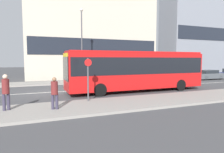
# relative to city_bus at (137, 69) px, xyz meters

# --- Properties ---
(ground_plane) EXTENTS (120.00, 120.00, 0.00)m
(ground_plane) POSITION_rel_city_bus_xyz_m (-6.92, 2.11, -1.90)
(ground_plane) COLOR #444447
(sidewalk_near) EXTENTS (44.00, 3.50, 0.13)m
(sidewalk_near) POSITION_rel_city_bus_xyz_m (-6.92, -4.14, -1.84)
(sidewalk_near) COLOR gray
(sidewalk_near) RESTS_ON ground_plane
(sidewalk_far) EXTENTS (44.00, 3.50, 0.13)m
(sidewalk_far) POSITION_rel_city_bus_xyz_m (-6.92, 8.36, -1.84)
(sidewalk_far) COLOR gray
(sidewalk_far) RESTS_ON ground_plane
(lane_centerline) EXTENTS (41.80, 0.16, 0.01)m
(lane_centerline) POSITION_rel_city_bus_xyz_m (-6.92, 2.11, -1.90)
(lane_centerline) COLOR silver
(lane_centerline) RESTS_ON ground_plane
(apartment_block_left_tower) EXTENTS (18.75, 4.30, 15.95)m
(apartment_block_left_tower) POSITION_rel_city_bus_xyz_m (0.41, 13.71, 6.07)
(apartment_block_left_tower) COLOR beige
(apartment_block_left_tower) RESTS_ON ground_plane
(apartment_block_right_tower) EXTENTS (13.23, 5.10, 25.95)m
(apartment_block_right_tower) POSITION_rel_city_bus_xyz_m (20.29, 14.12, 11.06)
(apartment_block_right_tower) COLOR gray
(apartment_block_right_tower) RESTS_ON ground_plane
(city_bus) EXTENTS (11.73, 2.57, 3.30)m
(city_bus) POSITION_rel_city_bus_xyz_m (0.00, 0.00, 0.00)
(city_bus) COLOR red
(city_bus) RESTS_ON ground_plane
(parked_car_0) EXTENTS (4.29, 1.83, 1.38)m
(parked_car_0) POSITION_rel_city_bus_xyz_m (8.61, 5.52, -1.25)
(parked_car_0) COLOR silver
(parked_car_0) RESTS_ON ground_plane
(parked_car_1) EXTENTS (4.23, 1.79, 1.27)m
(parked_car_1) POSITION_rel_city_bus_xyz_m (13.90, 5.32, -1.29)
(parked_car_1) COLOR #4C5156
(parked_car_1) RESTS_ON ground_plane
(pedestrian_near_stop) EXTENTS (0.34, 0.34, 1.80)m
(pedestrian_near_stop) POSITION_rel_city_bus_xyz_m (-9.35, -3.63, -0.74)
(pedestrian_near_stop) COLOR #383347
(pedestrian_near_stop) RESTS_ON sidewalk_near
(pedestrian_down_pavement) EXTENTS (0.34, 0.34, 1.64)m
(pedestrian_down_pavement) POSITION_rel_city_bus_xyz_m (-7.09, -4.31, -0.84)
(pedestrian_down_pavement) COLOR #383347
(pedestrian_down_pavement) RESTS_ON sidewalk_near
(bus_stop_sign) EXTENTS (0.44, 0.12, 2.62)m
(bus_stop_sign) POSITION_rel_city_bus_xyz_m (-4.98, -2.99, -0.24)
(bus_stop_sign) COLOR #4C4C51
(bus_stop_sign) RESTS_ON sidewalk_near
(street_lamp) EXTENTS (0.36, 0.36, 8.11)m
(street_lamp) POSITION_rel_city_bus_xyz_m (-2.91, 7.20, 3.08)
(street_lamp) COLOR #4C4C51
(street_lamp) RESTS_ON sidewalk_far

